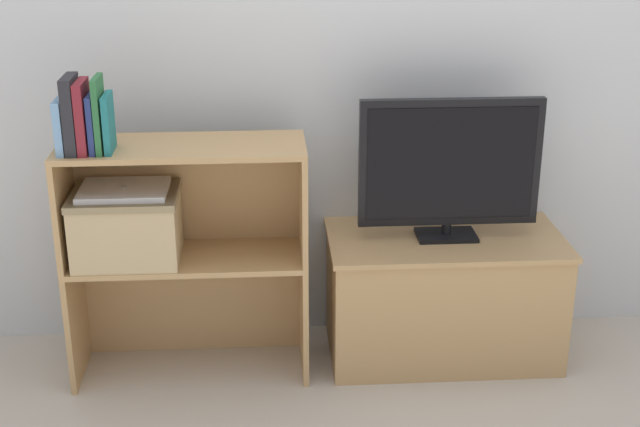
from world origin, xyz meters
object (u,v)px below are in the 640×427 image
(storage_basket_left, at_px, (127,223))
(book_teal, at_px, (109,123))
(book_forest, at_px, (99,115))
(laptop, at_px, (124,190))
(tv, at_px, (450,166))
(book_charcoal, at_px, (72,115))
(book_skyblue, at_px, (62,126))
(book_maroon, at_px, (83,117))
(book_navy, at_px, (93,123))
(tv_stand, at_px, (443,295))

(storage_basket_left, bearing_deg, book_teal, -117.83)
(book_forest, distance_m, storage_basket_left, 0.41)
(laptop, bearing_deg, tv, 3.77)
(tv, height_order, book_charcoal, book_charcoal)
(book_skyblue, bearing_deg, book_charcoal, 0.00)
(tv, distance_m, book_maroon, 1.29)
(book_charcoal, bearing_deg, book_skyblue, -180.00)
(tv, xyz_separation_m, book_maroon, (-1.26, -0.12, 0.24))
(book_charcoal, distance_m, book_teal, 0.12)
(book_charcoal, relative_size, book_navy, 1.31)
(tv, relative_size, book_charcoal, 2.59)
(book_maroon, xyz_separation_m, book_navy, (0.03, 0.00, -0.02))
(book_navy, height_order, book_forest, book_forest)
(book_charcoal, relative_size, book_forest, 1.01)
(book_forest, bearing_deg, laptop, 41.81)
(laptop, bearing_deg, book_charcoal, -161.85)
(book_maroon, height_order, storage_basket_left, book_maroon)
(tv_stand, relative_size, book_skyblue, 4.83)
(book_skyblue, relative_size, laptop, 0.60)
(book_maroon, bearing_deg, book_navy, 0.00)
(book_maroon, xyz_separation_m, storage_basket_left, (0.11, 0.05, -0.40))
(book_charcoal, height_order, book_teal, book_charcoal)
(tv_stand, distance_m, book_teal, 1.40)
(laptop, bearing_deg, book_skyblue, -165.34)
(book_teal, height_order, laptop, book_teal)
(book_teal, bearing_deg, book_charcoal, 180.00)
(storage_basket_left, bearing_deg, tv, 3.77)
(book_charcoal, height_order, laptop, book_charcoal)
(book_charcoal, height_order, book_maroon, book_charcoal)
(book_skyblue, xyz_separation_m, laptop, (0.18, 0.05, -0.25))
(book_skyblue, xyz_separation_m, book_teal, (0.15, 0.00, 0.01))
(book_charcoal, bearing_deg, book_teal, 0.00)
(book_skyblue, relative_size, storage_basket_left, 0.49)
(book_navy, height_order, laptop, book_navy)
(tv, relative_size, book_maroon, 2.76)
(book_skyblue, distance_m, storage_basket_left, 0.41)
(tv_stand, bearing_deg, book_skyblue, -174.67)
(laptop, bearing_deg, book_forest, -138.19)
(tv_stand, distance_m, storage_basket_left, 1.21)
(tv, height_order, book_navy, book_navy)
(book_charcoal, bearing_deg, storage_basket_left, 18.15)
(tv_stand, xyz_separation_m, tv, (-0.00, -0.00, 0.52))
(book_skyblue, height_order, book_teal, book_teal)
(tv, distance_m, book_skyblue, 1.36)
(book_teal, bearing_deg, tv, 5.94)
(book_forest, height_order, book_teal, book_forest)
(book_skyblue, relative_size, book_navy, 0.93)
(book_forest, xyz_separation_m, storage_basket_left, (0.05, 0.05, -0.40))
(tv, relative_size, book_teal, 3.40)
(tv_stand, distance_m, book_navy, 1.44)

